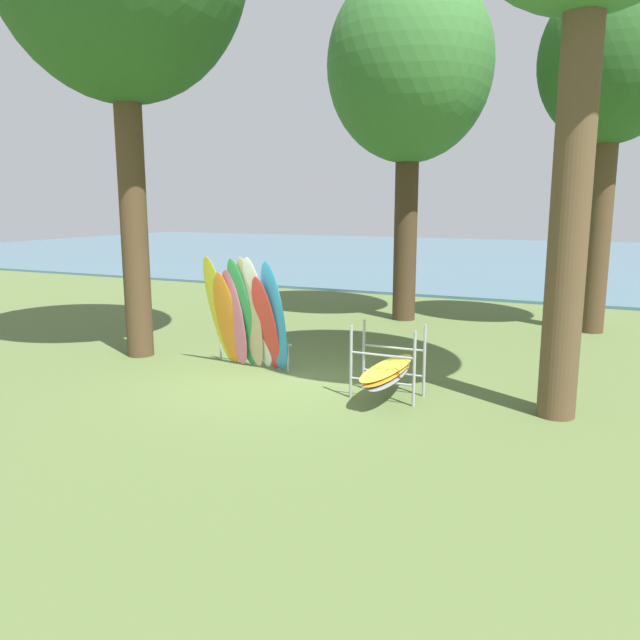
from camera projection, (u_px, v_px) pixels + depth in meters
ground_plane at (272, 381)px, 11.63m from camera, size 80.00×80.00×0.00m
lake_water at (510, 257)px, 37.95m from camera, size 80.00×36.00×0.10m
tree_mid_behind at (612, 65)px, 14.90m from camera, size 3.45×3.45×8.63m
tree_far_left_back at (410, 69)px, 16.60m from camera, size 4.40×4.40×9.39m
leaning_board_pile at (246, 316)px, 12.33m from camera, size 1.96×0.83×2.27m
board_storage_rack at (388, 370)px, 10.59m from camera, size 1.15×2.13×1.25m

